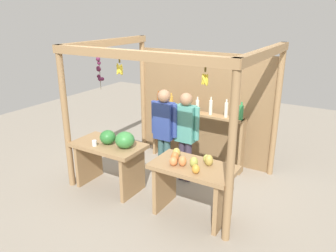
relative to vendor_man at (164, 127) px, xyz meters
name	(u,v)px	position (x,y,z in m)	size (l,w,h in m)	color
ground_plane	(174,179)	(0.17, 0.05, -0.94)	(12.00, 12.00, 0.00)	gray
market_stall	(188,97)	(0.17, 0.51, 0.42)	(2.85, 2.21, 2.29)	#99754C
fruit_counter_left	(112,152)	(-0.53, -0.73, -0.30)	(1.15, 0.64, 1.03)	#99754C
fruit_counter_right	(192,178)	(0.91, -0.74, -0.36)	(1.15, 0.64, 0.93)	#99754C
bottle_shelf_unit	(197,123)	(0.19, 0.84, -0.15)	(1.82, 0.22, 1.32)	#99754C
vendor_man	(164,127)	(0.00, 0.00, 0.00)	(0.48, 0.21, 1.57)	#396061
vendor_woman	(186,130)	(0.34, 0.12, -0.02)	(0.48, 0.21, 1.53)	#3A3146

